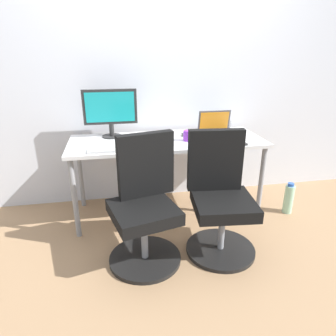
{
  "coord_description": "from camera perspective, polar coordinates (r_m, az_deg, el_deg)",
  "views": [
    {
      "loc": [
        -0.47,
        -2.56,
        1.48
      ],
      "look_at": [
        0.0,
        -0.05,
        0.48
      ],
      "focal_mm": 32.04,
      "sensor_mm": 36.0,
      "label": 1
    }
  ],
  "objects": [
    {
      "name": "desktop_monitor",
      "position": [
        2.79,
        -10.93,
        10.8
      ],
      "size": [
        0.48,
        0.18,
        0.43
      ],
      "color": "#262626",
      "rests_on": "desk"
    },
    {
      "name": "office_chair_right",
      "position": [
        2.32,
        9.86,
        -5.94
      ],
      "size": [
        0.54,
        0.54,
        0.94
      ],
      "color": "black",
      "rests_on": "ground"
    },
    {
      "name": "back_wall",
      "position": [
        3.01,
        -1.69,
        18.04
      ],
      "size": [
        4.4,
        0.04,
        2.6
      ],
      "primitive_type": "cube",
      "color": "silver",
      "rests_on": "ground"
    },
    {
      "name": "keyboard_by_monitor",
      "position": [
        2.44,
        -11.08,
        3.39
      ],
      "size": [
        0.34,
        0.12,
        0.02
      ],
      "primitive_type": "cube",
      "color": "#B7B7B7",
      "rests_on": "desk"
    },
    {
      "name": "office_chair_left",
      "position": [
        2.2,
        -4.44,
        -7.31
      ],
      "size": [
        0.54,
        0.54,
        0.94
      ],
      "color": "black",
      "rests_on": "ground"
    },
    {
      "name": "mouse_by_monitor",
      "position": [
        3.02,
        13.36,
        6.84
      ],
      "size": [
        0.06,
        0.1,
        0.03
      ],
      "primitive_type": "ellipsoid",
      "color": "#B7B7B7",
      "rests_on": "desk"
    },
    {
      "name": "water_bottle_on_floor",
      "position": [
        3.13,
        21.97,
        -5.43
      ],
      "size": [
        0.09,
        0.09,
        0.31
      ],
      "color": "#A5D8B2",
      "rests_on": "ground"
    },
    {
      "name": "coffee_mug",
      "position": [
        2.67,
        3.78,
        6.16
      ],
      "size": [
        0.08,
        0.08,
        0.09
      ],
      "primitive_type": "cylinder",
      "color": "purple",
      "rests_on": "desk"
    },
    {
      "name": "paper_pile",
      "position": [
        2.77,
        -3.05,
        5.86
      ],
      "size": [
        0.21,
        0.3,
        0.01
      ],
      "primitive_type": "cube",
      "color": "white",
      "rests_on": "desk"
    },
    {
      "name": "ground_plane",
      "position": [
        3.0,
        -0.18,
        -8.15
      ],
      "size": [
        5.28,
        5.28,
        0.0
      ],
      "primitive_type": "plane",
      "color": "#9E7A56"
    },
    {
      "name": "open_laptop",
      "position": [
        2.86,
        9.18,
        7.17
      ],
      "size": [
        0.31,
        0.26,
        0.23
      ],
      "color": "#4C4C51",
      "rests_on": "desk"
    },
    {
      "name": "pen_cup",
      "position": [
        3.04,
        11.2,
        7.84
      ],
      "size": [
        0.07,
        0.07,
        0.1
      ],
      "primitive_type": "cylinder",
      "color": "slate",
      "rests_on": "desk"
    },
    {
      "name": "notebook",
      "position": [
        2.53,
        -3.41,
        4.5
      ],
      "size": [
        0.21,
        0.15,
        0.03
      ],
      "primitive_type": "cube",
      "color": "green",
      "rests_on": "desk"
    },
    {
      "name": "keyboard_by_laptop",
      "position": [
        2.6,
        11.01,
        4.56
      ],
      "size": [
        0.34,
        0.12,
        0.02
      ],
      "primitive_type": "cube",
      "color": "#2D2D2D",
      "rests_on": "desk"
    },
    {
      "name": "mouse_by_laptop",
      "position": [
        2.82,
        3.16,
        6.4
      ],
      "size": [
        0.06,
        0.1,
        0.03
      ],
      "primitive_type": "ellipsoid",
      "color": "#515156",
      "rests_on": "desk"
    },
    {
      "name": "desk",
      "position": [
        2.73,
        -0.19,
        4.11
      ],
      "size": [
        1.74,
        0.65,
        0.73
      ],
      "color": "silver",
      "rests_on": "ground"
    }
  ]
}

